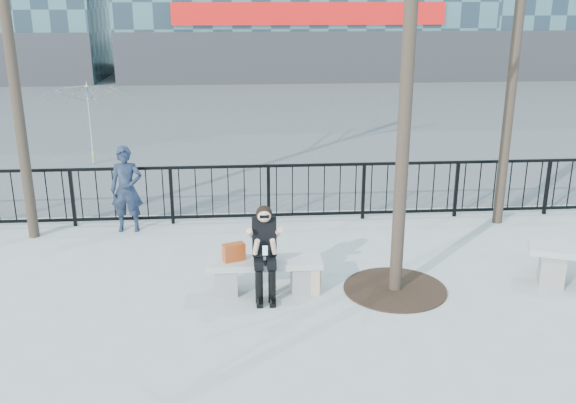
{
  "coord_description": "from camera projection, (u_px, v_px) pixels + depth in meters",
  "views": [
    {
      "loc": [
        -0.3,
        -8.46,
        4.14
      ],
      "look_at": [
        0.4,
        0.8,
        1.1
      ],
      "focal_mm": 40.0,
      "sensor_mm": 36.0,
      "label": 1
    }
  ],
  "objects": [
    {
      "name": "ground",
      "position": [
        265.0,
        291.0,
        9.33
      ],
      "size": [
        120.0,
        120.0,
        0.0
      ],
      "primitive_type": "plane",
      "color": "#999994",
      "rests_on": "ground"
    },
    {
      "name": "bench_main",
      "position": [
        265.0,
        272.0,
        9.23
      ],
      "size": [
        1.65,
        0.46,
        0.49
      ],
      "color": "slate",
      "rests_on": "ground"
    },
    {
      "name": "seated_woman",
      "position": [
        265.0,
        253.0,
        8.97
      ],
      "size": [
        0.5,
        0.64,
        1.34
      ],
      "color": "black",
      "rests_on": "ground"
    },
    {
      "name": "railing",
      "position": [
        258.0,
        193.0,
        12.0
      ],
      "size": [
        14.0,
        0.06,
        1.1
      ],
      "color": "black",
      "rests_on": "ground"
    },
    {
      "name": "shopping_bag",
      "position": [
        306.0,
        280.0,
        9.22
      ],
      "size": [
        0.45,
        0.27,
        0.4
      ],
      "primitive_type": "cube",
      "rotation": [
        0.0,
        0.0,
        -0.29
      ],
      "color": "beige",
      "rests_on": "ground"
    },
    {
      "name": "tree_grate",
      "position": [
        395.0,
        289.0,
        9.36
      ],
      "size": [
        1.5,
        1.5,
        0.02
      ],
      "primitive_type": "cylinder",
      "color": "black",
      "rests_on": "ground"
    },
    {
      "name": "vendor_umbrella",
      "position": [
        89.0,
        124.0,
        15.83
      ],
      "size": [
        2.53,
        2.57,
        2.08
      ],
      "primitive_type": "imported",
      "rotation": [
        0.0,
        0.0,
        -0.12
      ],
      "color": "yellow",
      "rests_on": "ground"
    },
    {
      "name": "standing_man",
      "position": [
        127.0,
        189.0,
        11.46
      ],
      "size": [
        0.58,
        0.39,
        1.57
      ],
      "primitive_type": "imported",
      "rotation": [
        0.0,
        0.0,
        -0.02
      ],
      "color": "black",
      "rests_on": "ground"
    },
    {
      "name": "handbag",
      "position": [
        234.0,
        252.0,
        9.12
      ],
      "size": [
        0.34,
        0.25,
        0.25
      ],
      "primitive_type": "cube",
      "rotation": [
        0.0,
        0.0,
        0.37
      ],
      "color": "#A23A14",
      "rests_on": "bench_main"
    },
    {
      "name": "street_surface",
      "position": [
        248.0,
        110.0,
        23.54
      ],
      "size": [
        60.0,
        23.0,
        0.01
      ],
      "primitive_type": "cube",
      "color": "#474747",
      "rests_on": "ground"
    }
  ]
}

